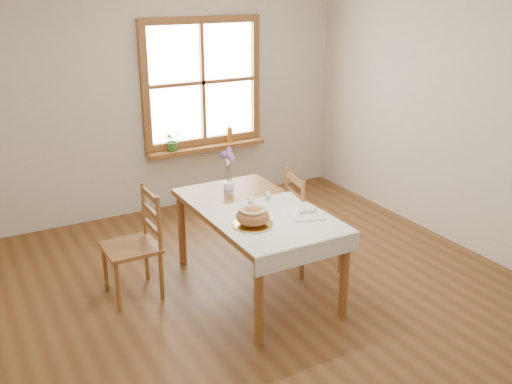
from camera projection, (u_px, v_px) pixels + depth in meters
ground at (273, 302)px, 4.82m from camera, size 5.00×5.00×0.00m
room_walls at (276, 103)px, 4.22m from camera, size 4.60×5.10×2.65m
window at (202, 82)px, 6.56m from camera, size 1.46×0.08×1.46m
window_sill at (207, 147)px, 6.77m from camera, size 1.46×0.20×0.05m
dining_table at (256, 218)px, 4.83m from camera, size 0.90×1.60×0.75m
table_linen at (275, 221)px, 4.55m from camera, size 0.91×0.99×0.01m
chair_left at (131, 246)px, 4.77m from camera, size 0.46×0.44×0.94m
chair_right at (314, 220)px, 5.27m from camera, size 0.53×0.52×0.95m
bread_plate at (253, 224)px, 4.45m from camera, size 0.36×0.36×0.02m
bread_loaf at (253, 215)px, 4.42m from camera, size 0.26×0.26×0.15m
egg_napkin at (306, 215)px, 4.63m from camera, size 0.33×0.31×0.01m
eggs at (307, 212)px, 4.62m from camera, size 0.26×0.25×0.05m
salt_shaker at (251, 202)px, 4.77m from camera, size 0.06×0.06×0.10m
pepper_shaker at (268, 196)px, 4.92m from camera, size 0.05×0.05×0.09m
flower_vase at (229, 189)px, 5.11m from camera, size 0.10×0.10×0.10m
lavender_bouquet at (228, 167)px, 5.04m from camera, size 0.16×0.16×0.30m
potted_plant at (172, 142)px, 6.53m from camera, size 0.29×0.30×0.19m
amber_bottle at (230, 134)px, 6.87m from camera, size 0.09×0.09×0.19m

